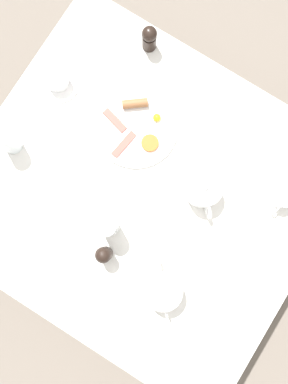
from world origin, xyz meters
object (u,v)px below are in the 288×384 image
object	(u,v)px
breakfast_plate	(137,126)
pepper_grinder	(105,255)
fork_spare	(82,288)
water_glass_tall	(7,141)
spoon_for_tea	(88,43)
napkin_folded	(254,286)
knife_by_plate	(38,213)
fork_by_plate	(283,142)
teapot_far	(203,189)
creamer_jug	(282,199)
salt_grinder	(149,38)
teacup_with_saucer_left	(57,79)
water_glass_short	(108,226)
teapot_near	(163,290)

from	to	relation	value
breakfast_plate	pepper_grinder	world-z (taller)	pepper_grinder
fork_spare	water_glass_tall	bearing A→B (deg)	-121.25
pepper_grinder	spoon_for_tea	xyz separation A→B (m)	(-0.61, -0.47, -0.06)
napkin_folded	knife_by_plate	distance (m)	0.79
pepper_grinder	spoon_for_tea	distance (m)	0.77
fork_by_plate	fork_spare	size ratio (longest dim) A/B	1.02
water_glass_tall	knife_by_plate	bearing A→B (deg)	53.48
breakfast_plate	pepper_grinder	distance (m)	0.47
water_glass_tall	pepper_grinder	distance (m)	0.51
teapot_far	fork_spare	world-z (taller)	teapot_far
breakfast_plate	water_glass_tall	xyz separation A→B (m)	(0.29, -0.34, 0.06)
fork_spare	creamer_jug	bearing A→B (deg)	145.91
creamer_jug	salt_grinder	distance (m)	0.72
teacup_with_saucer_left	salt_grinder	bearing A→B (deg)	144.74
creamer_jug	fork_spare	distance (m)	0.75
water_glass_short	salt_grinder	distance (m)	0.67
fork_spare	pepper_grinder	bearing A→B (deg)	176.85
spoon_for_tea	water_glass_tall	bearing A→B (deg)	-2.50
creamer_jug	napkin_folded	xyz separation A→B (m)	(0.30, 0.07, -0.03)
fork_by_plate	fork_spare	distance (m)	0.87
teapot_near	pepper_grinder	size ratio (longest dim) A/B	1.51
teapot_far	spoon_for_tea	xyz separation A→B (m)	(-0.25, -0.63, -0.05)
water_glass_short	water_glass_tall	bearing A→B (deg)	-97.92
teacup_with_saucer_left	spoon_for_tea	bearing A→B (deg)	176.53
water_glass_tall	knife_by_plate	distance (m)	0.27
teapot_near	fork_spare	distance (m)	0.28
water_glass_short	spoon_for_tea	bearing A→B (deg)	-140.75
creamer_jug	salt_grinder	xyz separation A→B (m)	(-0.24, -0.68, 0.02)
teapot_far	spoon_for_tea	bearing A→B (deg)	24.08
napkin_folded	salt_grinder	bearing A→B (deg)	-125.48
teapot_near	teacup_with_saucer_left	world-z (taller)	teapot_near
fork_spare	teacup_with_saucer_left	bearing A→B (deg)	-140.50
water_glass_short	salt_grinder	bearing A→B (deg)	-159.81
teapot_near	fork_spare	world-z (taller)	teapot_near
teacup_with_saucer_left	water_glass_short	world-z (taller)	water_glass_short
teapot_far	knife_by_plate	size ratio (longest dim) A/B	0.81
pepper_grinder	knife_by_plate	xyz separation A→B (m)	(0.01, -0.28, -0.06)
pepper_grinder	creamer_jug	bearing A→B (deg)	139.23
teapot_far	creamer_jug	world-z (taller)	teapot_far
spoon_for_tea	fork_spare	world-z (taller)	same
teapot_far	spoon_for_tea	size ratio (longest dim) A/B	0.95
teapot_far	water_glass_tall	size ratio (longest dim) A/B	1.20
water_glass_tall	pepper_grinder	world-z (taller)	water_glass_tall
teacup_with_saucer_left	fork_by_plate	size ratio (longest dim) A/B	0.87
teapot_far	fork_by_plate	xyz separation A→B (m)	(-0.30, 0.16, -0.05)
salt_grinder	teapot_far	bearing A→B (deg)	50.75
salt_grinder	napkin_folded	size ratio (longest dim) A/B	0.71
knife_by_plate	fork_spare	world-z (taller)	same
water_glass_tall	teacup_with_saucer_left	bearing A→B (deg)	178.14
napkin_folded	fork_by_plate	world-z (taller)	napkin_folded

